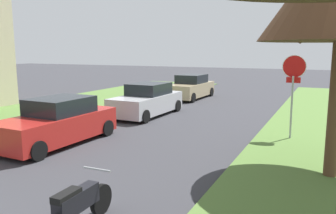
{
  "coord_description": "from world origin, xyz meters",
  "views": [
    {
      "loc": [
        5.9,
        -1.06,
        3.18
      ],
      "look_at": [
        1.5,
        8.28,
        1.46
      ],
      "focal_mm": 36.48,
      "sensor_mm": 36.0,
      "label": 1
    }
  ],
  "objects_px": {
    "parked_motorcycle": "(76,206)",
    "parked_sedan_tan": "(191,87)",
    "parked_sedan_red": "(58,123)",
    "stop_sign_far": "(293,79)",
    "parked_sedan_silver": "(147,101)"
  },
  "relations": [
    {
      "from": "stop_sign_far",
      "to": "parked_sedan_silver",
      "type": "xyz_separation_m",
      "value": [
        -6.9,
        1.89,
        -1.47
      ]
    },
    {
      "from": "stop_sign_far",
      "to": "parked_motorcycle",
      "type": "height_order",
      "value": "stop_sign_far"
    },
    {
      "from": "stop_sign_far",
      "to": "parked_motorcycle",
      "type": "bearing_deg",
      "value": -108.15
    },
    {
      "from": "stop_sign_far",
      "to": "parked_sedan_tan",
      "type": "xyz_separation_m",
      "value": [
        -7.19,
        8.42,
        -1.47
      ]
    },
    {
      "from": "parked_sedan_tan",
      "to": "stop_sign_far",
      "type": "bearing_deg",
      "value": -49.54
    },
    {
      "from": "parked_sedan_red",
      "to": "parked_sedan_tan",
      "type": "xyz_separation_m",
      "value": [
        0.02,
        12.4,
        0.0
      ]
    },
    {
      "from": "parked_sedan_red",
      "to": "stop_sign_far",
      "type": "bearing_deg",
      "value": 28.88
    },
    {
      "from": "parked_sedan_silver",
      "to": "parked_sedan_tan",
      "type": "distance_m",
      "value": 6.54
    },
    {
      "from": "parked_sedan_tan",
      "to": "parked_motorcycle",
      "type": "bearing_deg",
      "value": -75.1
    },
    {
      "from": "stop_sign_far",
      "to": "parked_sedan_tan",
      "type": "bearing_deg",
      "value": 130.46
    },
    {
      "from": "stop_sign_far",
      "to": "parked_motorcycle",
      "type": "xyz_separation_m",
      "value": [
        -2.73,
        -8.33,
        -1.71
      ]
    },
    {
      "from": "parked_sedan_red",
      "to": "parked_sedan_silver",
      "type": "xyz_separation_m",
      "value": [
        0.3,
        5.86,
        0.0
      ]
    },
    {
      "from": "parked_motorcycle",
      "to": "parked_sedan_red",
      "type": "bearing_deg",
      "value": 135.76
    },
    {
      "from": "stop_sign_far",
      "to": "parked_motorcycle",
      "type": "distance_m",
      "value": 8.93
    },
    {
      "from": "parked_motorcycle",
      "to": "parked_sedan_tan",
      "type": "bearing_deg",
      "value": 104.9
    }
  ]
}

